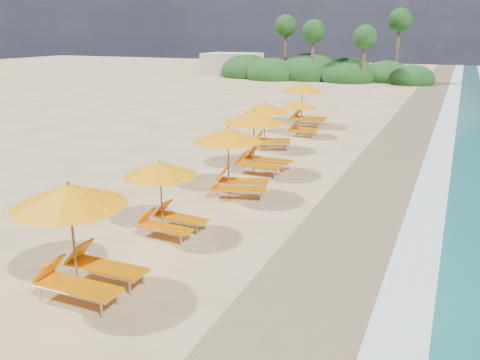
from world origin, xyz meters
name	(u,v)px	position (x,y,z in m)	size (l,w,h in m)	color
ground	(240,216)	(0.00, 0.00, 0.00)	(160.00, 160.00, 0.00)	#DBC081
wet_sand	(365,235)	(4.00, 0.00, 0.01)	(4.00, 160.00, 0.01)	#897651
surf_foam	(466,249)	(6.70, 0.00, 0.03)	(4.00, 160.00, 0.01)	white
station_3	(80,231)	(-1.33, -5.89, 1.46)	(2.79, 2.57, 2.61)	olive
station_4	(166,193)	(-1.42, -2.13, 1.23)	(2.46, 2.30, 2.20)	olive
station_5	(234,157)	(-1.08, 1.92, 1.41)	(3.15, 3.05, 2.52)	olive
station_6	(258,137)	(-1.43, 5.19, 1.47)	(2.89, 2.69, 2.62)	olive
station_7	(268,122)	(-2.55, 9.41, 1.31)	(2.99, 2.93, 2.35)	olive
station_8	(301,115)	(-2.00, 13.17, 1.14)	(2.24, 2.08, 2.03)	olive
station_9	(305,101)	(-2.72, 16.42, 1.50)	(2.88, 2.66, 2.67)	olive
treeline	(316,71)	(-9.94, 45.51, 1.00)	(25.80, 8.80, 9.74)	#163D14
beach_building	(232,64)	(-22.00, 48.00, 1.40)	(7.00, 5.00, 2.80)	beige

